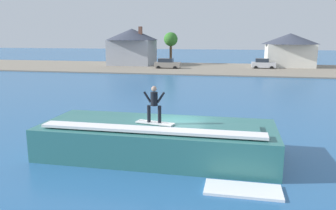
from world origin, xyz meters
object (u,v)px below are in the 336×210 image
Objects in this scene: tree_tall_bare at (171,40)px; house_gabled_white at (290,48)px; car_near_shore at (167,64)px; wave_crest at (157,139)px; car_far_shore at (263,64)px; surfboard at (155,123)px; surfer at (154,102)px; house_with_chimney at (132,45)px.

house_gabled_white is at bearing -2.39° from tree_tall_bare.
car_near_shore is 22.46m from house_gabled_white.
wave_crest is 1.09× the size of house_gabled_white.
tree_tall_bare is (-17.21, 5.61, 3.91)m from car_far_shore.
car_far_shore reaches higher than surfboard.
house_gabled_white reaches higher than surfboard.
surfer is at bearing -104.28° from house_gabled_white.
car_near_shore is at bearing -35.37° from house_with_chimney.
car_far_shore is 0.63× the size of tree_tall_bare.
car_near_shore and car_far_shore have the same top height.
car_near_shore is 16.40m from car_far_shore.
surfer reaches higher than car_near_shore.
surfboard is 51.45m from house_gabled_white.
wave_crest is 2.49× the size of car_near_shore.
house_with_chimney is at bearing 144.63° from car_near_shore.
house_with_chimney reaches higher than surfer.
car_far_shore is 0.40× the size of house_gabled_white.
surfboard is 1.11× the size of surfer.
surfer is at bearing -78.96° from car_near_shore.
surfboard is at bearing -79.56° from tree_tall_bare.
house_with_chimney is 0.99× the size of house_gabled_white.
wave_crest is 51.27m from tree_tall_bare.
car_near_shore reaches higher than surfboard.
car_far_shore is 24.47m from house_with_chimney.
car_near_shore is at bearing -159.34° from house_gabled_white.
house_with_chimney is (-8.06, 5.72, 3.02)m from car_near_shore.
house_gabled_white is at bearing 44.31° from car_far_shore.
house_gabled_white reaches higher than surfer.
house_with_chimney reaches higher than wave_crest.
surfer reaches higher than car_far_shore.
surfer reaches higher than wave_crest.
car_far_shore is at bearing 80.12° from surfboard.
car_far_shore is at bearing -18.04° from tree_tall_bare.
house_gabled_white is at bearing 20.66° from car_near_shore.
car_near_shore is at bearing 101.04° from surfer.
tree_tall_bare reaches higher than car_near_shore.
wave_crest is 2.75× the size of car_far_shore.
wave_crest is 45.33m from car_far_shore.
car_far_shore is at bearing 79.98° from wave_crest.
surfboard is at bearing 35.46° from surfer.
surfer is 42.81m from car_near_shore.
house_with_chimney is at bearing -156.08° from tree_tall_bare.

